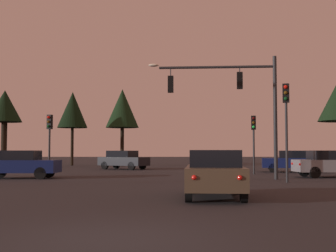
% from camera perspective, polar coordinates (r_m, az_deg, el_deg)
% --- Properties ---
extents(ground_plane, '(168.00, 168.00, 0.00)m').
position_cam_1_polar(ground_plane, '(32.21, -1.88, -5.84)').
color(ground_plane, '#262326').
rests_on(ground_plane, ground).
extents(traffic_signal_mast_arm, '(6.83, 0.72, 6.53)m').
position_cam_1_polar(traffic_signal_mast_arm, '(24.30, 8.65, 4.00)').
color(traffic_signal_mast_arm, '#232326').
rests_on(traffic_signal_mast_arm, ground).
extents(traffic_light_corner_left, '(0.36, 0.39, 4.71)m').
position_cam_1_polar(traffic_light_corner_left, '(22.17, 14.67, 1.64)').
color(traffic_light_corner_left, '#232326').
rests_on(traffic_light_corner_left, ground).
extents(traffic_light_corner_right, '(0.36, 0.38, 3.76)m').
position_cam_1_polar(traffic_light_corner_right, '(28.99, -14.85, -0.73)').
color(traffic_light_corner_right, '#232326').
rests_on(traffic_light_corner_right, ground).
extents(traffic_light_median, '(0.34, 0.37, 3.77)m').
position_cam_1_polar(traffic_light_median, '(29.50, 10.72, -0.81)').
color(traffic_light_median, '#232326').
rests_on(traffic_light_median, ground).
extents(car_nearside_lane, '(2.08, 4.18, 1.52)m').
position_cam_1_polar(car_nearside_lane, '(14.50, 5.87, -5.93)').
color(car_nearside_lane, '#473828').
rests_on(car_nearside_lane, ground).
extents(car_crossing_left, '(4.27, 1.86, 1.52)m').
position_cam_1_polar(car_crossing_left, '(25.98, -18.36, -4.56)').
color(car_crossing_left, '#0F1947').
rests_on(car_crossing_left, ground).
extents(car_crossing_right, '(4.54, 2.07, 1.52)m').
position_cam_1_polar(car_crossing_right, '(27.31, 20.11, -4.45)').
color(car_crossing_right, gray).
rests_on(car_crossing_right, ground).
extents(car_far_lane, '(4.70, 2.60, 1.52)m').
position_cam_1_polar(car_far_lane, '(33.09, 15.65, -4.27)').
color(car_far_lane, '#0F1947').
rests_on(car_far_lane, ground).
extents(car_parked_lot, '(4.36, 3.56, 1.52)m').
position_cam_1_polar(car_parked_lot, '(36.93, -5.75, -4.25)').
color(car_parked_lot, black).
rests_on(car_parked_lot, ground).
extents(tree_behind_sign, '(3.28, 3.28, 7.65)m').
position_cam_1_polar(tree_behind_sign, '(45.02, -5.87, 2.18)').
color(tree_behind_sign, black).
rests_on(tree_behind_sign, ground).
extents(tree_left_far, '(3.10, 3.10, 7.64)m').
position_cam_1_polar(tree_left_far, '(47.75, -12.06, 1.98)').
color(tree_left_far, black).
rests_on(tree_left_far, ground).
extents(tree_center_horizon, '(3.02, 3.02, 6.87)m').
position_cam_1_polar(tree_center_horizon, '(42.22, -20.04, 2.22)').
color(tree_center_horizon, black).
rests_on(tree_center_horizon, ground).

